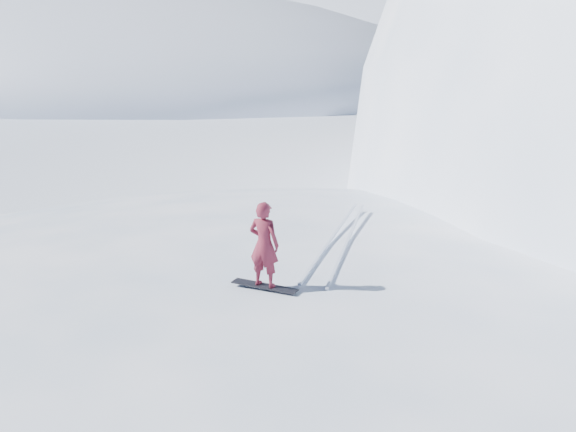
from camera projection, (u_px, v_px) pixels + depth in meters
name	position (u px, v px, depth m)	size (l,w,h in m)	color
near_ridge	(444.00, 401.00, 12.50)	(36.00, 28.00, 4.80)	white
far_ridge_a	(35.00, 82.00, 91.50)	(120.00, 70.00, 28.00)	white
far_ridge_c	(354.00, 70.00, 122.24)	(140.00, 90.00, 36.00)	white
wind_bumps	(354.00, 405.00, 12.39)	(16.00, 14.40, 1.00)	white
snowboard	(265.00, 286.00, 11.85)	(1.31, 0.24, 0.02)	black
snowboarder	(264.00, 244.00, 11.63)	(0.58, 0.38, 1.60)	maroon
board_tracks	(340.00, 237.00, 14.62)	(1.64, 5.92, 0.04)	silver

